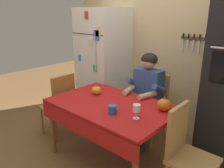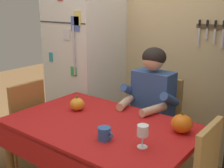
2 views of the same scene
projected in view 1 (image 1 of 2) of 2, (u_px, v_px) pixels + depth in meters
The scene contains 12 objects.
ground_plane at pixel (106, 162), 2.70m from camera, with size 10.00×10.00×0.00m, color brown.
back_wall_assembly at pixel (172, 43), 3.22m from camera, with size 3.70×0.13×2.60m.
refrigerator at pixel (103, 65), 3.70m from camera, with size 0.68×0.71×1.80m.
dining_table at pixel (110, 111), 2.55m from camera, with size 1.40×0.90×0.74m.
chair_behind_person at pixel (152, 104), 3.11m from camera, with size 0.40×0.40×0.93m.
seated_person at pixel (145, 92), 2.90m from camera, with size 0.47×0.55×1.25m.
chair_left_side at pixel (60, 103), 3.13m from camera, with size 0.40×0.40×0.93m.
chair_right_side at pixel (186, 150), 2.07m from camera, with size 0.40×0.40×0.93m.
coffee_mug at pixel (112, 110), 2.27m from camera, with size 0.12×0.09×0.09m.
wine_glass at pixel (137, 109), 2.14m from camera, with size 0.07×0.07×0.15m.
pumpkin_large at pixel (96, 90), 2.80m from camera, with size 0.12×0.12×0.13m.
pumpkin_medium at pixel (164, 105), 2.34m from camera, with size 0.15×0.15×0.15m.
Camera 1 is at (1.58, -1.64, 1.73)m, focal length 35.75 mm.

